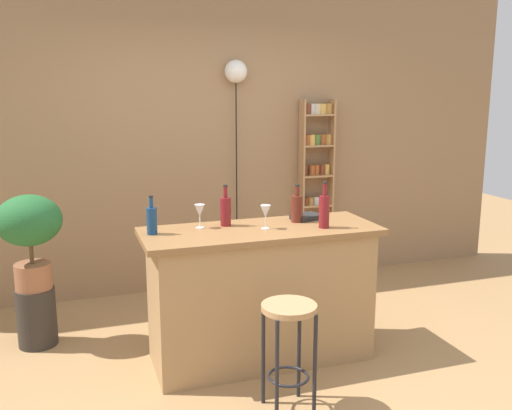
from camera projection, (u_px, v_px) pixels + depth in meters
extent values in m
plane|color=#A37A4C|center=(275.00, 377.00, 3.80)|extent=(12.00, 12.00, 0.00)
cube|color=#997551|center=(203.00, 141.00, 5.33)|extent=(6.40, 0.10, 2.80)
cube|color=#A87F51|center=(261.00, 297.00, 3.99)|extent=(1.50, 0.57, 0.91)
cube|color=olive|center=(261.00, 231.00, 3.89)|extent=(1.63, 0.62, 0.04)
cylinder|color=black|center=(277.00, 373.00, 3.21)|extent=(0.02, 0.02, 0.63)
cylinder|color=black|center=(315.00, 367.00, 3.29)|extent=(0.02, 0.02, 0.63)
cylinder|color=black|center=(263.00, 355.00, 3.43)|extent=(0.02, 0.02, 0.63)
cylinder|color=black|center=(299.00, 349.00, 3.50)|extent=(0.02, 0.02, 0.63)
torus|color=black|center=(288.00, 377.00, 3.38)|extent=(0.25, 0.25, 0.02)
cylinder|color=tan|center=(289.00, 307.00, 3.29)|extent=(0.32, 0.32, 0.03)
cube|color=tan|center=(301.00, 192.00, 5.60)|extent=(0.02, 0.13, 1.78)
cube|color=tan|center=(331.00, 190.00, 5.70)|extent=(0.02, 0.13, 1.78)
cube|color=tan|center=(315.00, 262.00, 5.80)|extent=(0.30, 0.13, 0.02)
cylinder|color=#994C23|center=(304.00, 258.00, 5.74)|extent=(0.07, 0.07, 0.11)
cylinder|color=#4C7033|center=(309.00, 257.00, 5.78)|extent=(0.07, 0.07, 0.11)
cylinder|color=gold|center=(315.00, 256.00, 5.79)|extent=(0.07, 0.07, 0.11)
cylinder|color=gold|center=(319.00, 256.00, 5.80)|extent=(0.07, 0.07, 0.11)
cylinder|color=beige|center=(325.00, 255.00, 5.83)|extent=(0.07, 0.07, 0.11)
cube|color=tan|center=(315.00, 234.00, 5.74)|extent=(0.30, 0.13, 0.02)
cylinder|color=brown|center=(305.00, 229.00, 5.70)|extent=(0.05, 0.05, 0.11)
cylinder|color=#994C23|center=(315.00, 228.00, 5.74)|extent=(0.05, 0.05, 0.11)
cylinder|color=beige|center=(324.00, 227.00, 5.76)|extent=(0.05, 0.05, 0.11)
cube|color=tan|center=(316.00, 205.00, 5.68)|extent=(0.30, 0.13, 0.02)
cylinder|color=brown|center=(306.00, 202.00, 5.63)|extent=(0.06, 0.06, 0.07)
cylinder|color=#AD7A38|center=(311.00, 201.00, 5.65)|extent=(0.06, 0.06, 0.07)
cylinder|color=silver|center=(316.00, 201.00, 5.68)|extent=(0.06, 0.06, 0.07)
cylinder|color=#994C23|center=(322.00, 200.00, 5.69)|extent=(0.06, 0.06, 0.07)
cylinder|color=beige|center=(326.00, 200.00, 5.71)|extent=(0.06, 0.06, 0.07)
cube|color=tan|center=(316.00, 176.00, 5.62)|extent=(0.30, 0.13, 0.02)
cylinder|color=brown|center=(305.00, 170.00, 5.57)|extent=(0.06, 0.06, 0.10)
cylinder|color=#994C23|center=(312.00, 170.00, 5.59)|extent=(0.06, 0.06, 0.10)
cylinder|color=#994C23|center=(317.00, 170.00, 5.60)|extent=(0.06, 0.06, 0.10)
cylinder|color=brown|center=(322.00, 170.00, 5.63)|extent=(0.06, 0.06, 0.10)
cylinder|color=gold|center=(327.00, 169.00, 5.65)|extent=(0.06, 0.06, 0.10)
cube|color=tan|center=(317.00, 146.00, 5.56)|extent=(0.30, 0.13, 0.02)
cylinder|color=#994C23|center=(307.00, 140.00, 5.51)|extent=(0.07, 0.07, 0.10)
cylinder|color=gold|center=(312.00, 140.00, 5.52)|extent=(0.07, 0.07, 0.10)
cylinder|color=#4C7033|center=(317.00, 140.00, 5.55)|extent=(0.07, 0.07, 0.10)
cylinder|color=#994C23|center=(323.00, 139.00, 5.57)|extent=(0.07, 0.07, 0.10)
cylinder|color=#AD7A38|center=(329.00, 139.00, 5.58)|extent=(0.07, 0.07, 0.10)
cube|color=tan|center=(318.00, 115.00, 5.50)|extent=(0.30, 0.13, 0.02)
cylinder|color=brown|center=(307.00, 109.00, 5.45)|extent=(0.07, 0.07, 0.10)
cylinder|color=silver|center=(312.00, 109.00, 5.48)|extent=(0.07, 0.07, 0.10)
cylinder|color=beige|center=(317.00, 109.00, 5.49)|extent=(0.07, 0.07, 0.10)
cylinder|color=gold|center=(323.00, 109.00, 5.51)|extent=(0.07, 0.07, 0.10)
cylinder|color=#AD7A38|center=(329.00, 109.00, 5.52)|extent=(0.07, 0.07, 0.10)
cylinder|color=#2D2823|center=(37.00, 317.00, 4.24)|extent=(0.28, 0.28, 0.44)
cylinder|color=#935B3D|center=(33.00, 276.00, 4.18)|extent=(0.26, 0.26, 0.19)
cylinder|color=brown|center=(31.00, 253.00, 4.14)|extent=(0.03, 0.03, 0.16)
ellipsoid|color=#23602D|center=(29.00, 220.00, 4.10)|extent=(0.47, 0.42, 0.37)
cylinder|color=maroon|center=(226.00, 212.00, 3.95)|extent=(0.07, 0.07, 0.20)
cylinder|color=maroon|center=(225.00, 192.00, 3.92)|extent=(0.03, 0.03, 0.08)
cylinder|color=black|center=(225.00, 186.00, 3.91)|extent=(0.03, 0.03, 0.01)
cylinder|color=maroon|center=(324.00, 212.00, 3.89)|extent=(0.07, 0.07, 0.22)
cylinder|color=maroon|center=(325.00, 190.00, 3.86)|extent=(0.03, 0.03, 0.09)
cylinder|color=black|center=(325.00, 183.00, 3.85)|extent=(0.03, 0.03, 0.01)
cylinder|color=navy|center=(152.00, 221.00, 3.72)|extent=(0.07, 0.07, 0.18)
cylinder|color=navy|center=(151.00, 203.00, 3.69)|extent=(0.03, 0.03, 0.07)
cylinder|color=black|center=(151.00, 196.00, 3.68)|extent=(0.03, 0.03, 0.01)
cylinder|color=#5B2319|center=(297.00, 209.00, 4.06)|extent=(0.08, 0.08, 0.19)
cylinder|color=#5B2319|center=(297.00, 191.00, 4.04)|extent=(0.03, 0.03, 0.07)
cylinder|color=black|center=(297.00, 185.00, 4.03)|extent=(0.04, 0.04, 0.01)
cylinder|color=silver|center=(200.00, 228.00, 3.90)|extent=(0.06, 0.06, 0.00)
cylinder|color=silver|center=(200.00, 222.00, 3.89)|extent=(0.01, 0.01, 0.08)
cone|color=silver|center=(200.00, 211.00, 3.88)|extent=(0.07, 0.07, 0.08)
cylinder|color=silver|center=(265.00, 228.00, 3.88)|extent=(0.06, 0.06, 0.00)
cylinder|color=silver|center=(265.00, 223.00, 3.87)|extent=(0.01, 0.01, 0.08)
cone|color=silver|center=(265.00, 211.00, 3.86)|extent=(0.07, 0.07, 0.08)
cube|color=black|center=(307.00, 217.00, 4.16)|extent=(0.25, 0.21, 0.03)
cylinder|color=black|center=(237.00, 182.00, 5.40)|extent=(0.01, 0.01, 2.04)
sphere|color=white|center=(236.00, 71.00, 5.19)|extent=(0.21, 0.21, 0.21)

